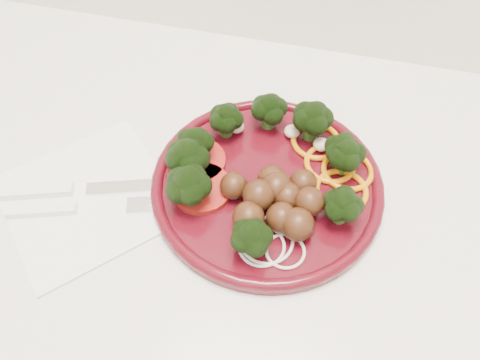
% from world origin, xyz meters
% --- Properties ---
extents(counter, '(2.40, 0.60, 0.90)m').
position_xyz_m(counter, '(0.00, 1.70, 0.45)').
color(counter, beige).
rests_on(counter, ground).
extents(plate, '(0.27, 0.27, 0.06)m').
position_xyz_m(plate, '(-0.19, 1.73, 0.92)').
color(plate, '#400710').
rests_on(plate, counter).
extents(napkin, '(0.25, 0.25, 0.00)m').
position_xyz_m(napkin, '(-0.38, 1.66, 0.90)').
color(napkin, white).
rests_on(napkin, counter).
extents(knife, '(0.20, 0.08, 0.01)m').
position_xyz_m(knife, '(-0.41, 1.66, 0.91)').
color(knife, silver).
rests_on(knife, napkin).
extents(fork, '(0.18, 0.07, 0.01)m').
position_xyz_m(fork, '(-0.40, 1.64, 0.91)').
color(fork, white).
rests_on(fork, napkin).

